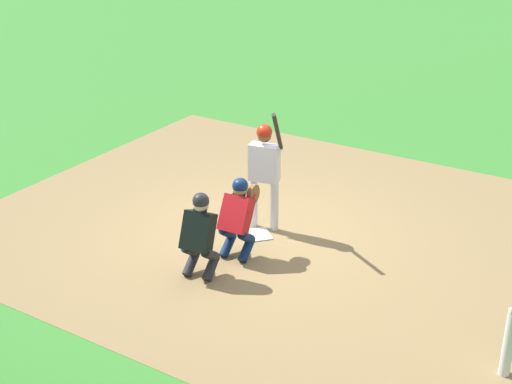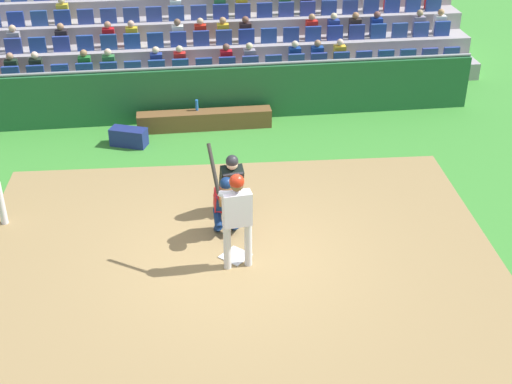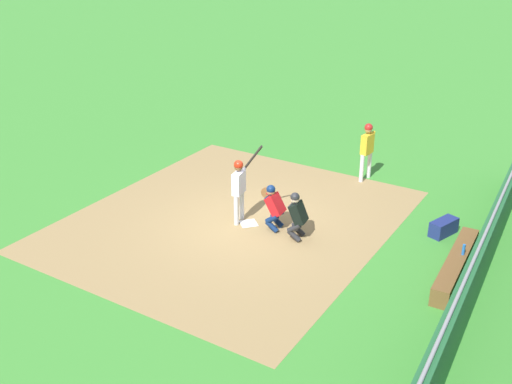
% 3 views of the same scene
% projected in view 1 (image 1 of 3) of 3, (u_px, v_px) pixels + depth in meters
% --- Properties ---
extents(ground_plane, '(160.00, 160.00, 0.00)m').
position_uv_depth(ground_plane, '(256.00, 236.00, 11.53)').
color(ground_plane, '#3D8D33').
extents(infield_dirt_patch, '(9.59, 8.47, 0.01)m').
position_uv_depth(infield_dirt_patch, '(271.00, 223.00, 11.93)').
color(infield_dirt_patch, '#997D4F').
rests_on(infield_dirt_patch, ground_plane).
extents(home_plate_marker, '(0.62, 0.62, 0.02)m').
position_uv_depth(home_plate_marker, '(256.00, 235.00, 11.53)').
color(home_plate_marker, white).
rests_on(home_plate_marker, infield_dirt_patch).
extents(batter_at_plate, '(0.70, 0.64, 2.17)m').
position_uv_depth(batter_at_plate, '(265.00, 165.00, 11.30)').
color(batter_at_plate, silver).
rests_on(batter_at_plate, ground_plane).
extents(catcher_crouching, '(0.47, 0.72, 1.27)m').
position_uv_depth(catcher_crouching, '(239.00, 214.00, 10.64)').
color(catcher_crouching, navy).
rests_on(catcher_crouching, ground_plane).
extents(home_plate_umpire, '(0.49, 0.49, 1.29)m').
position_uv_depth(home_plate_umpire, '(200.00, 232.00, 10.12)').
color(home_plate_umpire, '#27272B').
rests_on(home_plate_umpire, ground_plane).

